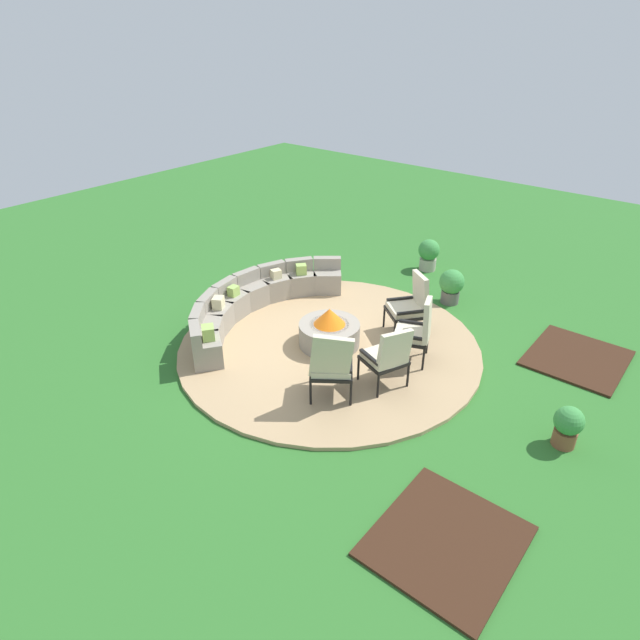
{
  "coord_description": "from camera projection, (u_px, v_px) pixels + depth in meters",
  "views": [
    {
      "loc": [
        -6.04,
        -4.71,
        4.85
      ],
      "look_at": [
        0.0,
        0.2,
        0.45
      ],
      "focal_mm": 30.17,
      "sensor_mm": 36.0,
      "label": 1
    }
  ],
  "objects": [
    {
      "name": "patio_circle",
      "position": [
        329.0,
        345.0,
        9.03
      ],
      "size": [
        5.01,
        5.01,
        0.06
      ],
      "primitive_type": "cylinder",
      "color": "tan",
      "rests_on": "ground_plane"
    },
    {
      "name": "potted_plant_0",
      "position": [
        429.0,
        253.0,
        11.64
      ],
      "size": [
        0.46,
        0.46,
        0.69
      ],
      "color": "#A89E8E",
      "rests_on": "ground_plane"
    },
    {
      "name": "lounge_chair_back_right",
      "position": [
        411.0,
        304.0,
        9.08
      ],
      "size": [
        0.81,
        0.82,
        1.1
      ],
      "rotation": [
        0.0,
        0.0,
        7.19
      ],
      "color": "black",
      "rests_on": "patio_circle"
    },
    {
      "name": "lounge_chair_back_left",
      "position": [
        417.0,
        330.0,
        8.33
      ],
      "size": [
        0.71,
        0.73,
        1.1
      ],
      "rotation": [
        0.0,
        0.0,
        6.67
      ],
      "color": "black",
      "rests_on": "patio_circle"
    },
    {
      "name": "ground_plane",
      "position": [
        329.0,
        347.0,
        9.05
      ],
      "size": [
        24.0,
        24.0,
        0.0
      ],
      "primitive_type": "plane",
      "color": "#2D6B28"
    },
    {
      "name": "potted_plant_2",
      "position": [
        568.0,
        425.0,
        6.83
      ],
      "size": [
        0.37,
        0.37,
        0.58
      ],
      "color": "brown",
      "rests_on": "ground_plane"
    },
    {
      "name": "lounge_chair_front_left",
      "position": [
        331.0,
        364.0,
        7.48
      ],
      "size": [
        0.83,
        0.87,
        1.16
      ],
      "rotation": [
        0.0,
        0.0,
        5.35
      ],
      "color": "black",
      "rests_on": "patio_circle"
    },
    {
      "name": "mulch_bed_right",
      "position": [
        577.0,
        358.0,
        8.72
      ],
      "size": [
        1.56,
        1.41,
        0.04
      ],
      "primitive_type": "cube",
      "color": "#382114",
      "rests_on": "ground_plane"
    },
    {
      "name": "fire_pit",
      "position": [
        329.0,
        331.0,
        8.89
      ],
      "size": [
        1.01,
        1.01,
        0.67
      ],
      "color": "gray",
      "rests_on": "patio_circle"
    },
    {
      "name": "curved_stone_bench",
      "position": [
        254.0,
        302.0,
        9.75
      ],
      "size": [
        3.87,
        1.44,
        0.66
      ],
      "color": "gray",
      "rests_on": "patio_circle"
    },
    {
      "name": "potted_plant_1",
      "position": [
        451.0,
        285.0,
        10.28
      ],
      "size": [
        0.47,
        0.47,
        0.68
      ],
      "color": "#605B56",
      "rests_on": "ground_plane"
    },
    {
      "name": "mulch_bed_left",
      "position": [
        446.0,
        541.0,
        5.67
      ],
      "size": [
        1.56,
        1.41,
        0.04
      ],
      "primitive_type": "cube",
      "color": "#382114",
      "rests_on": "ground_plane"
    },
    {
      "name": "lounge_chair_front_right",
      "position": [
        388.0,
        355.0,
        7.74
      ],
      "size": [
        0.73,
        0.72,
        1.01
      ],
      "rotation": [
        0.0,
        0.0,
        5.92
      ],
      "color": "black",
      "rests_on": "patio_circle"
    }
  ]
}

